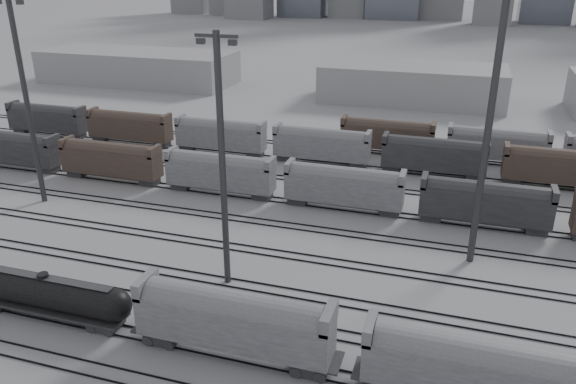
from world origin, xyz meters
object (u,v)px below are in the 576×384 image
(hopper_car_b, at_px, (472,366))
(light_mast_c, at_px, (222,159))
(tank_car_b, at_px, (46,293))
(hopper_car_a, at_px, (234,318))

(hopper_car_b, height_order, light_mast_c, light_mast_c)
(tank_car_b, relative_size, hopper_car_a, 1.06)
(light_mast_c, bearing_deg, hopper_car_a, -63.89)
(hopper_car_a, height_order, light_mast_c, light_mast_c)
(light_mast_c, bearing_deg, tank_car_b, -141.53)
(tank_car_b, bearing_deg, hopper_car_b, 0.00)
(hopper_car_a, distance_m, light_mast_c, 14.67)
(tank_car_b, relative_size, light_mast_c, 0.70)
(tank_car_b, distance_m, light_mast_c, 19.43)
(hopper_car_a, relative_size, hopper_car_b, 1.06)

